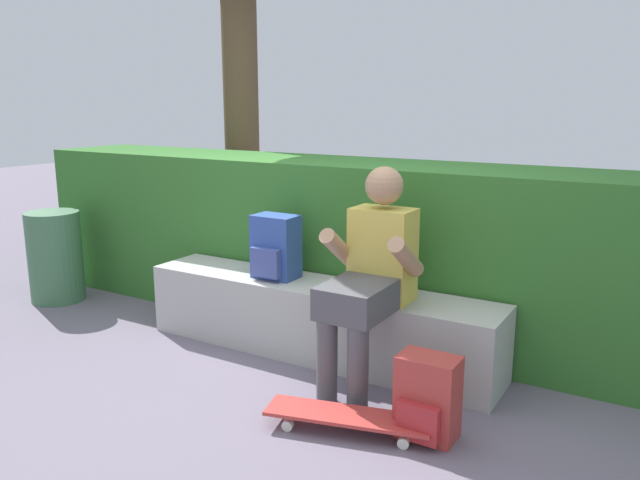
# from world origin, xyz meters

# --- Properties ---
(ground_plane) EXTENTS (24.00, 24.00, 0.00)m
(ground_plane) POSITION_xyz_m (0.00, 0.00, 0.00)
(ground_plane) COLOR slate
(bench_main) EXTENTS (2.32, 0.43, 0.46)m
(bench_main) POSITION_xyz_m (0.00, 0.40, 0.23)
(bench_main) COLOR #ADAEA7
(bench_main) RESTS_ON ground
(person_skater) EXTENTS (0.49, 0.62, 1.21)m
(person_skater) POSITION_xyz_m (0.47, 0.19, 0.65)
(person_skater) COLOR gold
(person_skater) RESTS_ON ground
(skateboard_near_person) EXTENTS (0.82, 0.39, 0.09)m
(skateboard_near_person) POSITION_xyz_m (0.62, -0.33, 0.07)
(skateboard_near_person) COLOR #BC3833
(skateboard_near_person) RESTS_ON ground
(backpack_on_bench) EXTENTS (0.28, 0.23, 0.40)m
(backpack_on_bench) POSITION_xyz_m (-0.29, 0.39, 0.65)
(backpack_on_bench) COLOR #2D4C99
(backpack_on_bench) RESTS_ON bench_main
(backpack_on_ground) EXTENTS (0.28, 0.23, 0.40)m
(backpack_on_ground) POSITION_xyz_m (0.96, -0.18, 0.19)
(backpack_on_ground) COLOR #B23833
(backpack_on_ground) RESTS_ON ground
(hedge_row) EXTENTS (6.26, 0.75, 1.15)m
(hedge_row) POSITION_xyz_m (0.43, 1.01, 0.58)
(hedge_row) COLOR #306A28
(hedge_row) RESTS_ON ground
(trash_bin) EXTENTS (0.41, 0.41, 0.71)m
(trash_bin) POSITION_xyz_m (-2.33, 0.29, 0.35)
(trash_bin) COLOR #3D6B47
(trash_bin) RESTS_ON ground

